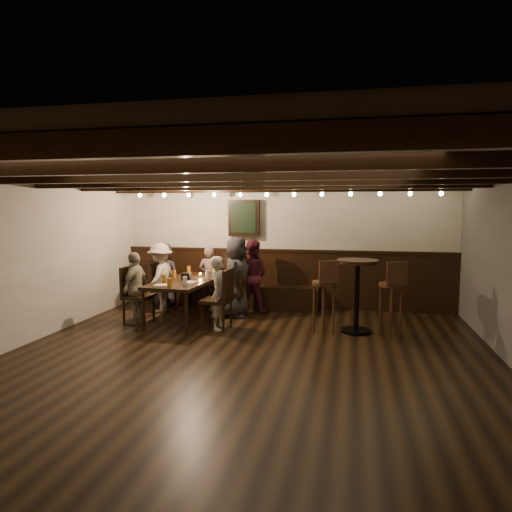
% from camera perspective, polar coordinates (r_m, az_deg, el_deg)
% --- Properties ---
extents(room, '(7.00, 7.00, 7.00)m').
position_cam_1_polar(room, '(7.79, 0.16, -0.42)').
color(room, black).
rests_on(room, ground).
extents(dining_table, '(0.96, 1.94, 0.71)m').
position_cam_1_polar(dining_table, '(8.02, -8.56, -3.33)').
color(dining_table, black).
rests_on(dining_table, floor).
extents(chair_left_near, '(0.45, 0.45, 0.93)m').
position_cam_1_polar(chair_left_near, '(8.80, -11.64, -5.01)').
color(chair_left_near, black).
rests_on(chair_left_near, floor).
extents(chair_left_far, '(0.47, 0.47, 0.97)m').
position_cam_1_polar(chair_left_far, '(8.02, -14.57, -6.06)').
color(chair_left_far, black).
rests_on(chair_left_far, floor).
extents(chair_right_near, '(0.42, 0.42, 0.87)m').
position_cam_1_polar(chair_right_near, '(8.25, -2.66, -5.74)').
color(chair_right_near, black).
rests_on(chair_right_near, floor).
extents(chair_right_far, '(0.47, 0.47, 0.98)m').
position_cam_1_polar(chair_right_far, '(7.42, -4.81, -6.83)').
color(chair_right_far, black).
rests_on(chair_right_far, floor).
extents(person_bench_left, '(0.64, 0.44, 1.26)m').
position_cam_1_polar(person_bench_left, '(9.21, -11.41, -2.30)').
color(person_bench_left, '#2B2A2D').
rests_on(person_bench_left, floor).
extents(person_bench_centre, '(0.46, 0.31, 1.21)m').
position_cam_1_polar(person_bench_centre, '(8.99, -5.84, -2.61)').
color(person_bench_centre, slate).
rests_on(person_bench_centre, floor).
extents(person_bench_right, '(0.69, 0.55, 1.36)m').
position_cam_1_polar(person_bench_right, '(8.55, -0.58, -2.50)').
color(person_bench_right, '#4D1A28').
rests_on(person_bench_right, floor).
extents(person_left_near, '(0.53, 0.86, 1.30)m').
position_cam_1_polar(person_left_near, '(8.75, -11.86, -2.65)').
color(person_left_near, '#B4A399').
rests_on(person_left_near, floor).
extents(person_left_far, '(0.34, 0.73, 1.22)m').
position_cam_1_polar(person_left_far, '(7.98, -14.82, -3.85)').
color(person_left_far, gray).
rests_on(person_left_far, floor).
extents(person_right_near, '(0.50, 0.73, 1.43)m').
position_cam_1_polar(person_right_near, '(8.17, -2.46, -2.64)').
color(person_right_near, '#262729').
rests_on(person_right_near, floor).
extents(person_right_far, '(0.31, 0.45, 1.18)m').
position_cam_1_polar(person_right_far, '(7.35, -4.61, -4.62)').
color(person_right_far, '#B8AD9C').
rests_on(person_right_far, floor).
extents(pint_a, '(0.07, 0.07, 0.14)m').
position_cam_1_polar(pint_a, '(8.75, -8.39, -1.70)').
color(pint_a, '#BF7219').
rests_on(pint_a, dining_table).
extents(pint_b, '(0.07, 0.07, 0.14)m').
position_cam_1_polar(pint_b, '(8.51, -5.26, -1.89)').
color(pint_b, '#BF7219').
rests_on(pint_b, dining_table).
extents(pint_c, '(0.07, 0.07, 0.14)m').
position_cam_1_polar(pint_c, '(8.22, -10.21, -2.23)').
color(pint_c, '#BF7219').
rests_on(pint_c, dining_table).
extents(pint_d, '(0.07, 0.07, 0.14)m').
position_cam_1_polar(pint_d, '(8.07, -6.05, -2.32)').
color(pint_d, silver).
rests_on(pint_d, dining_table).
extents(pint_e, '(0.07, 0.07, 0.14)m').
position_cam_1_polar(pint_e, '(7.70, -11.43, -2.81)').
color(pint_e, '#BF7219').
rests_on(pint_e, dining_table).
extents(pint_f, '(0.07, 0.07, 0.14)m').
position_cam_1_polar(pint_f, '(7.43, -8.88, -3.08)').
color(pint_f, silver).
rests_on(pint_f, dining_table).
extents(pint_g, '(0.07, 0.07, 0.14)m').
position_cam_1_polar(pint_g, '(7.27, -10.77, -3.32)').
color(pint_g, '#BF7219').
rests_on(pint_g, dining_table).
extents(plate_near, '(0.24, 0.24, 0.01)m').
position_cam_1_polar(plate_near, '(7.46, -11.81, -3.59)').
color(plate_near, white).
rests_on(plate_near, dining_table).
extents(plate_far, '(0.24, 0.24, 0.01)m').
position_cam_1_polar(plate_far, '(7.67, -8.25, -3.26)').
color(plate_far, white).
rests_on(plate_far, dining_table).
extents(condiment_caddy, '(0.15, 0.10, 0.12)m').
position_cam_1_polar(condiment_caddy, '(7.96, -8.72, -2.55)').
color(condiment_caddy, black).
rests_on(condiment_caddy, dining_table).
extents(candle, '(0.05, 0.05, 0.05)m').
position_cam_1_polar(candle, '(8.24, -6.96, -2.48)').
color(candle, beige).
rests_on(candle, dining_table).
extents(high_top_table, '(0.65, 0.65, 1.15)m').
position_cam_1_polar(high_top_table, '(7.29, 12.53, -3.54)').
color(high_top_table, black).
rests_on(high_top_table, floor).
extents(bar_stool_left, '(0.41, 0.43, 1.16)m').
position_cam_1_polar(bar_stool_left, '(7.16, 8.48, -6.25)').
color(bar_stool_left, '#361F11').
rests_on(bar_stool_left, floor).
extents(bar_stool_right, '(0.40, 0.42, 1.16)m').
position_cam_1_polar(bar_stool_right, '(7.22, 16.49, -6.33)').
color(bar_stool_right, '#361F11').
rests_on(bar_stool_right, floor).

